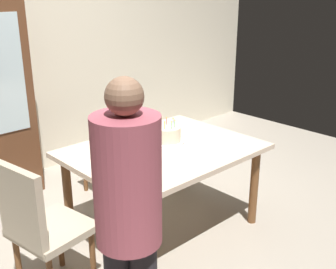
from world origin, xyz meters
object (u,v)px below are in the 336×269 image
dining_table (163,158)px  plate_far_side (136,141)px  plate_near_celebrant (145,171)px  chair_spindle_back (111,147)px  chair_upholstered (40,224)px  person_celebrant (129,217)px  birthday_cake (167,135)px

dining_table → plate_far_side: 0.27m
plate_near_celebrant → chair_spindle_back: 1.25m
plate_far_side → chair_spindle_back: chair_spindle_back is taller
plate_near_celebrant → plate_far_side: (0.32, 0.49, 0.00)m
plate_near_celebrant → plate_far_side: 0.59m
chair_upholstered → dining_table: bearing=3.6°
dining_table → person_celebrant: size_ratio=0.92×
plate_near_celebrant → chair_upholstered: chair_upholstered is taller
dining_table → chair_upholstered: chair_upholstered is taller
birthday_cake → plate_near_celebrant: 0.60m
birthday_cake → plate_far_side: bearing=136.8°
plate_far_side → chair_upholstered: (-1.04, -0.32, -0.20)m
dining_table → person_celebrant: 1.35m
plate_near_celebrant → chair_spindle_back: (0.50, 1.12, -0.27)m
chair_upholstered → person_celebrant: 0.87m
plate_near_celebrant → person_celebrant: bearing=-135.3°
plate_far_side → chair_spindle_back: bearing=74.2°
dining_table → plate_far_side: bearing=106.2°
birthday_cake → plate_far_side: size_ratio=1.27×
dining_table → plate_far_side: (-0.07, 0.25, 0.09)m
plate_far_side → person_celebrant: (-0.94, -1.11, 0.16)m
person_celebrant → plate_far_side: bearing=49.6°
chair_spindle_back → person_celebrant: 2.10m
birthday_cake → plate_near_celebrant: bearing=-147.7°
plate_near_celebrant → chair_spindle_back: size_ratio=0.23×
chair_upholstered → person_celebrant: bearing=-83.1°
birthday_cake → person_celebrant: bearing=-140.4°
plate_far_side → person_celebrant: person_celebrant is taller
birthday_cake → plate_far_side: birthday_cake is taller
birthday_cake → chair_upholstered: 1.25m
birthday_cake → person_celebrant: size_ratio=0.18×
dining_table → person_celebrant: person_celebrant is taller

